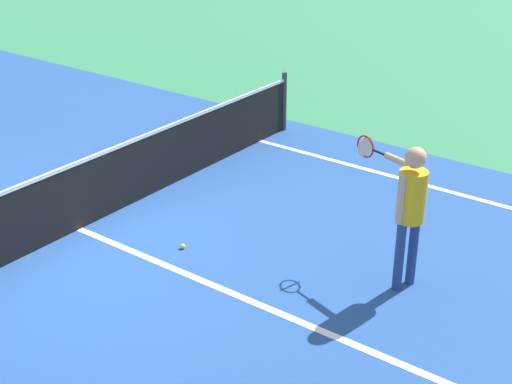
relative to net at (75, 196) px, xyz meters
The scene contains 6 objects.
ground_plane 0.49m from the net, ahead, with size 60.00×60.00×0.00m, color #337F51.
court_surface_inbounds 0.49m from the net, ahead, with size 10.62×24.40×0.00m, color #234C93.
line_center_service 3.24m from the net, 90.00° to the right, with size 0.10×6.40×0.01m, color white.
net is the anchor object (origin of this frame).
player_near 4.36m from the net, 71.93° to the right, with size 0.76×1.14×1.74m.
tennis_ball_near_net 1.61m from the net, 73.35° to the right, with size 0.07×0.07×0.07m, color #CCE033.
Camera 1 is at (-5.51, -7.09, 4.62)m, focal length 51.06 mm.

